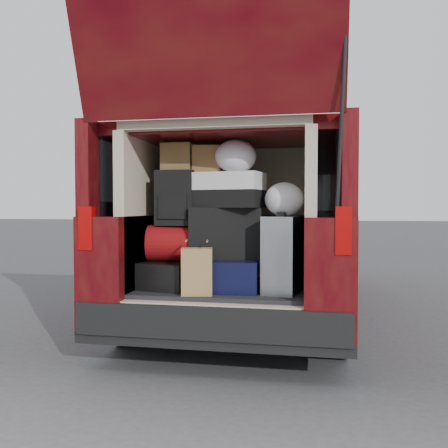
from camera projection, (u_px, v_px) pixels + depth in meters
The scene contains 15 objects.
ground at pixel (218, 366), 3.46m from camera, with size 80.00×80.00×0.00m, color #38383A.
minivan at pixel (251, 230), 5.25m from camera, with size 1.90×5.35×2.77m.
load_floor at pixel (225, 320), 3.72m from camera, with size 1.24×1.05×0.55m, color black.
black_hardshell at pixel (173, 274), 3.64m from camera, with size 0.36×0.50×0.20m, color black.
navy_hardshell at pixel (232, 274), 3.56m from camera, with size 0.43×0.52×0.23m, color black.
silver_roller at pixel (283, 255), 3.41m from camera, with size 0.23×0.37×0.55m, color white.
kraft_bag at pixel (197, 271), 3.32m from camera, with size 0.21×0.14×0.33m, color #9E7C47.
red_duffel at pixel (176, 243), 3.63m from camera, with size 0.42×0.28×0.28m, color maroon.
black_soft_case at pixel (225, 233), 3.61m from camera, with size 0.53×0.32×0.38m, color black.
backpack at pixel (176, 198), 3.62m from camera, with size 0.29×0.18×0.42m, color black.
twotone_duffel at pixel (224, 190), 3.58m from camera, with size 0.58×0.30×0.26m, color silver.
grocery_sack_lower at pixel (178, 158), 3.67m from camera, with size 0.23×0.19×0.21m, color brown.
grocery_sack_upper at pixel (206, 160), 3.67m from camera, with size 0.21×0.17×0.21m, color brown.
plastic_bag_center at pixel (236, 156), 3.58m from camera, with size 0.32×0.29×0.25m, color white.
plastic_bag_right at pixel (284, 199), 3.42m from camera, with size 0.28×0.26×0.25m, color white.
Camera 1 is at (0.68, -3.36, 1.16)m, focal length 38.00 mm.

